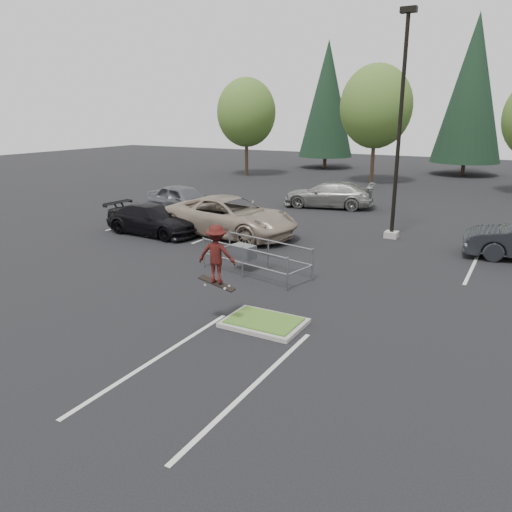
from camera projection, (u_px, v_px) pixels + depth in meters
The scene contains 14 objects.
ground at pixel (264, 325), 14.13m from camera, with size 120.00×120.00×0.00m, color black.
grass_median at pixel (264, 322), 14.11m from camera, with size 2.20×1.60×0.16m.
stall_lines at pixel (306, 264), 19.82m from camera, with size 22.62×17.60×0.01m.
light_pole at pixel (399, 141), 22.70m from camera, with size 0.70×0.60×10.12m.
decid_a at pixel (246, 115), 46.21m from camera, with size 5.44×5.44×8.91m.
decid_b at pixel (376, 109), 40.89m from camera, with size 5.89×5.89×9.64m.
conif_a at pixel (327, 99), 52.28m from camera, with size 5.72×5.72×13.00m.
conif_b at pixel (472, 89), 45.95m from camera, with size 6.38×6.38×14.50m.
cart_corral at pixel (246, 252), 18.75m from camera, with size 4.39×2.35×1.18m.
skateboarder at pixel (216, 254), 13.66m from camera, with size 1.16×0.83×1.83m.
car_l_tan at pixel (230, 217), 24.12m from camera, with size 3.13×6.80×1.89m, color gray.
car_l_black at pixel (152, 219), 24.48m from camera, with size 2.06×5.06×1.47m, color black.
car_l_grey at pixel (183, 200), 28.91m from camera, with size 2.09×5.20×1.77m, color #53545B.
car_far_silver at pixel (329, 195), 31.35m from camera, with size 2.26×5.57×1.62m, color gray.
Camera 1 is at (6.14, -11.50, 5.79)m, focal length 35.00 mm.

